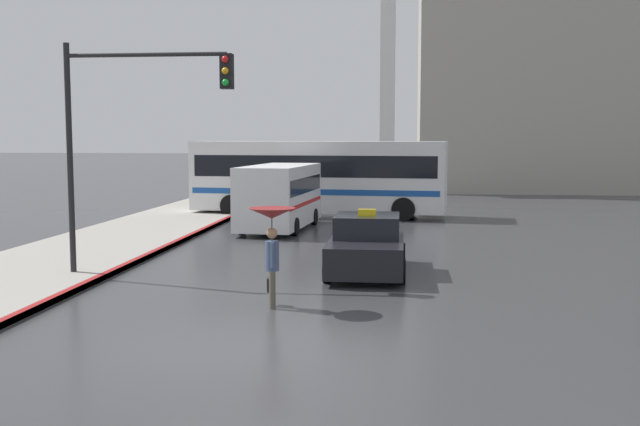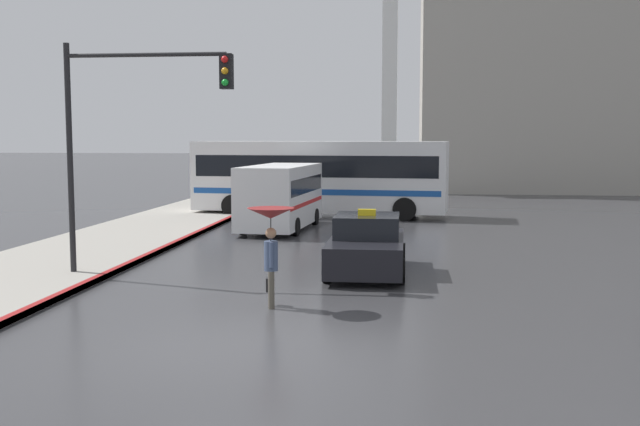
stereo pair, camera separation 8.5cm
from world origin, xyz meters
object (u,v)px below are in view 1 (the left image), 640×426
object	(u,v)px
traffic_light	(134,114)
monument_cross	(388,32)
taxi	(367,247)
ambulance_van	(280,194)
pedestrian_with_umbrella	(272,229)
city_bus	(318,175)

from	to	relation	value
traffic_light	monument_cross	bearing A→B (deg)	79.57
taxi	traffic_light	bearing A→B (deg)	14.19
ambulance_van	traffic_light	world-z (taller)	traffic_light
pedestrian_with_umbrella	traffic_light	world-z (taller)	traffic_light
taxi	traffic_light	distance (m)	6.45
city_bus	monument_cross	world-z (taller)	monument_cross
traffic_light	monument_cross	size ratio (longest dim) A/B	0.33
taxi	traffic_light	world-z (taller)	traffic_light
city_bus	pedestrian_with_umbrella	size ratio (longest dim) A/B	5.55
city_bus	traffic_light	xyz separation A→B (m)	(-2.67, -14.89, 2.13)
taxi	city_bus	world-z (taller)	city_bus
pedestrian_with_umbrella	traffic_light	distance (m)	5.13
ambulance_van	monument_cross	size ratio (longest dim) A/B	0.34
ambulance_van	city_bus	world-z (taller)	city_bus
city_bus	traffic_light	size ratio (longest dim) A/B	1.98
monument_cross	traffic_light	bearing A→B (deg)	-100.43
taxi	traffic_light	xyz separation A→B (m)	(-5.40, -1.37, 3.25)
city_bus	traffic_light	bearing A→B (deg)	-4.32
pedestrian_with_umbrella	city_bus	bearing A→B (deg)	-8.99
ambulance_van	pedestrian_with_umbrella	size ratio (longest dim) A/B	2.89
traffic_light	monument_cross	world-z (taller)	monument_cross
taxi	pedestrian_with_umbrella	world-z (taller)	pedestrian_with_umbrella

